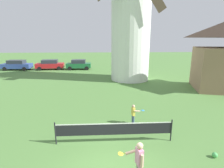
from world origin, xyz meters
name	(u,v)px	position (x,y,z in m)	size (l,w,h in m)	color
windmill	(131,13)	(3.01, 15.32, 7.56)	(8.21, 5.15, 15.43)	white
tennis_net	(114,129)	(0.24, 1.78, 0.69)	(5.51, 0.06, 1.10)	black
player_near	(139,160)	(0.90, -0.66, 0.84)	(0.86, 0.49, 1.48)	#9E937F
player_far	(134,113)	(1.47, 3.62, 0.67)	(0.75, 0.39, 1.18)	slate
stray_ball	(215,155)	(4.33, 0.43, 0.11)	(0.22, 0.22, 0.22)	#4CB259
parked_car_blue	(17,65)	(-13.71, 23.02, 0.81)	(4.46, 2.01, 1.56)	#334C99
parked_car_red	(50,64)	(-8.61, 23.15, 0.81)	(4.43, 2.20, 1.56)	red
parked_car_green	(79,64)	(-4.04, 23.02, 0.81)	(3.84, 1.92, 1.56)	#1E6638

